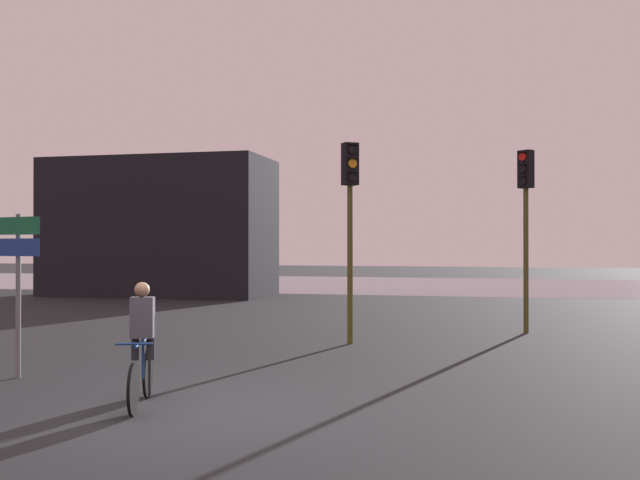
# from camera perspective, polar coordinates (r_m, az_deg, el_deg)

# --- Properties ---
(ground_plane) EXTENTS (120.00, 120.00, 0.00)m
(ground_plane) POSITION_cam_1_polar(r_m,az_deg,el_deg) (9.36, -10.38, -13.42)
(ground_plane) COLOR black
(water_strip) EXTENTS (80.00, 16.00, 0.01)m
(water_strip) POSITION_cam_1_polar(r_m,az_deg,el_deg) (37.48, 7.72, -3.57)
(water_strip) COLOR slate
(water_strip) RESTS_ON ground
(distant_building) EXTENTS (9.14, 4.00, 5.63)m
(distant_building) POSITION_cam_1_polar(r_m,az_deg,el_deg) (30.32, -12.69, 0.99)
(distant_building) COLOR black
(distant_building) RESTS_ON ground
(traffic_light_far_right) EXTENTS (0.41, 0.42, 4.36)m
(traffic_light_far_right) POSITION_cam_1_polar(r_m,az_deg,el_deg) (17.66, 16.14, 2.64)
(traffic_light_far_right) COLOR #4C4719
(traffic_light_far_right) RESTS_ON ground
(traffic_light_center) EXTENTS (0.40, 0.42, 4.28)m
(traffic_light_center) POSITION_cam_1_polar(r_m,az_deg,el_deg) (15.17, 2.43, 2.92)
(traffic_light_center) COLOR #4C4719
(traffic_light_center) RESTS_ON ground
(direction_sign_post) EXTENTS (1.07, 0.33, 2.60)m
(direction_sign_post) POSITION_cam_1_polar(r_m,az_deg,el_deg) (12.25, -23.09, -1.83)
(direction_sign_post) COLOR slate
(direction_sign_post) RESTS_ON ground
(cyclist) EXTENTS (0.64, 1.64, 1.62)m
(cyclist) POSITION_cam_1_polar(r_m,az_deg,el_deg) (9.76, -14.06, -7.98)
(cyclist) COLOR black
(cyclist) RESTS_ON ground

